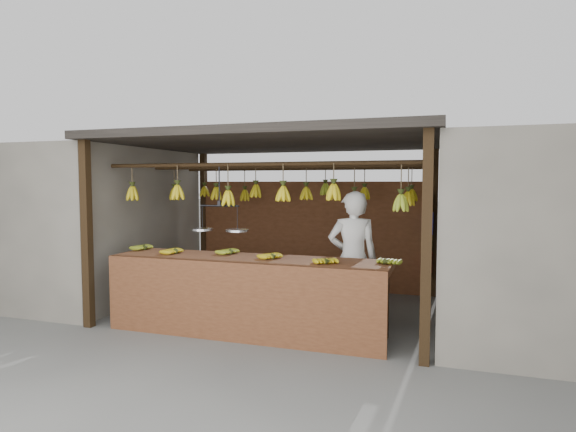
% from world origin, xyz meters
% --- Properties ---
extents(ground, '(80.00, 80.00, 0.00)m').
position_xyz_m(ground, '(0.00, 0.00, 0.00)').
color(ground, '#5B5B57').
extents(stall, '(4.30, 3.30, 2.40)m').
position_xyz_m(stall, '(0.00, 0.33, 1.97)').
color(stall, black).
rests_on(stall, ground).
extents(neighbor_left, '(3.00, 3.00, 2.30)m').
position_xyz_m(neighbor_left, '(-3.60, 0.00, 1.15)').
color(neighbor_left, slate).
rests_on(neighbor_left, ground).
extents(neighbor_right, '(3.00, 3.00, 2.30)m').
position_xyz_m(neighbor_right, '(3.60, 0.00, 1.15)').
color(neighbor_right, slate).
rests_on(neighbor_right, ground).
extents(counter, '(3.39, 0.76, 0.96)m').
position_xyz_m(counter, '(-0.03, -1.23, 0.70)').
color(counter, brown).
rests_on(counter, ground).
extents(hanging_bananas, '(3.59, 2.22, 0.39)m').
position_xyz_m(hanging_bananas, '(0.00, -0.00, 1.62)').
color(hanging_bananas, gold).
rests_on(hanging_bananas, ground).
extents(balance_scale, '(0.74, 0.28, 0.81)m').
position_xyz_m(balance_scale, '(-0.45, -1.00, 1.25)').
color(balance_scale, black).
rests_on(balance_scale, ground).
extents(vendor, '(0.70, 0.56, 1.68)m').
position_xyz_m(vendor, '(1.09, -0.43, 0.84)').
color(vendor, white).
rests_on(vendor, ground).
extents(bag_bundles, '(0.08, 0.26, 1.24)m').
position_xyz_m(bag_bundles, '(1.94, 1.35, 1.01)').
color(bag_bundles, yellow).
rests_on(bag_bundles, ground).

